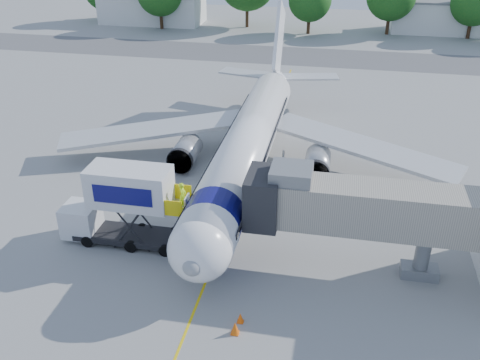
# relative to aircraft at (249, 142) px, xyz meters

# --- Properties ---
(ground) EXTENTS (160.00, 160.00, 0.00)m
(ground) POSITION_rel_aircraft_xyz_m (0.00, -4.12, -2.95)
(ground) COLOR #979795
(ground) RESTS_ON ground
(guidance_line) EXTENTS (0.15, 70.00, 0.01)m
(guidance_line) POSITION_rel_aircraft_xyz_m (0.00, -4.12, -2.94)
(guidance_line) COLOR yellow
(guidance_line) RESTS_ON ground
(taxiway_strip) EXTENTS (120.00, 10.00, 0.01)m
(taxiway_strip) POSITION_rel_aircraft_xyz_m (0.00, 37.88, -2.94)
(taxiway_strip) COLOR #59595B
(taxiway_strip) RESTS_ON ground
(aircraft) EXTENTS (34.17, 37.73, 11.35)m
(aircraft) POSITION_rel_aircraft_xyz_m (0.00, 0.00, 0.00)
(aircraft) COLOR white
(aircraft) RESTS_ON ground
(jet_bridge) EXTENTS (13.90, 3.20, 6.60)m
(jet_bridge) POSITION_rel_aircraft_xyz_m (7.99, -11.12, 1.39)
(jet_bridge) COLOR #ABA592
(jet_bridge) RESTS_ON ground
(catering_hiloader) EXTENTS (8.50, 2.44, 5.50)m
(catering_hiloader) POSITION_rel_aircraft_xyz_m (-6.27, -11.12, -0.19)
(catering_hiloader) COLOR black
(catering_hiloader) RESTS_ON ground
(safety_cone_a) EXTENTS (0.38, 0.38, 0.61)m
(safety_cone_a) POSITION_rel_aircraft_xyz_m (2.69, -17.12, -2.65)
(safety_cone_a) COLOR #ED5C0C
(safety_cone_a) RESTS_ON ground
(safety_cone_b) EXTENTS (0.47, 0.47, 0.75)m
(safety_cone_b) POSITION_rel_aircraft_xyz_m (2.58, -18.01, -2.59)
(safety_cone_b) COLOR #ED5C0C
(safety_cone_b) RESTS_ON ground
(outbuilding_left) EXTENTS (18.40, 8.40, 5.30)m
(outbuilding_left) POSITION_rel_aircraft_xyz_m (-28.00, 55.88, -0.29)
(outbuilding_left) COLOR silver
(outbuilding_left) RESTS_ON ground
(outbuilding_right) EXTENTS (16.40, 7.40, 5.30)m
(outbuilding_right) POSITION_rel_aircraft_xyz_m (22.00, 57.88, -0.29)
(outbuilding_right) COLOR silver
(outbuilding_right) RESTS_ON ground
(tree_d) EXTENTS (7.03, 7.03, 8.97)m
(tree_d) POSITION_rel_aircraft_xyz_m (0.42, 52.48, 2.49)
(tree_d) COLOR #382314
(tree_d) RESTS_ON ground
(tree_f) EXTENTS (7.21, 7.21, 9.20)m
(tree_f) POSITION_rel_aircraft_xyz_m (26.06, 54.10, 2.63)
(tree_f) COLOR #382314
(tree_f) RESTS_ON ground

